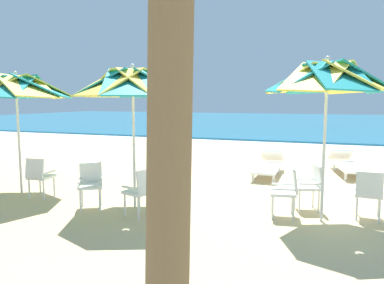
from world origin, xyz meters
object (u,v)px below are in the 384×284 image
object	(u,v)px
plastic_chair_5	(39,175)
sun_lounger_1	(348,165)
plastic_chair_4	(141,189)
plastic_chair_0	(311,184)
plastic_chair_3	(91,182)
beach_umbrella_1	(133,85)
sun_lounger_2	(268,166)
beach_umbrella_0	(327,80)
plastic_chair_1	(287,190)
beach_umbrella_2	(16,88)
plastic_chair_2	(369,192)

from	to	relation	value
plastic_chair_5	sun_lounger_1	distance (m)	7.97
plastic_chair_4	sun_lounger_1	distance (m)	6.42
plastic_chair_0	plastic_chair_3	world-z (taller)	same
beach_umbrella_1	plastic_chair_5	xyz separation A→B (m)	(-2.19, -0.16, -1.87)
plastic_chair_0	plastic_chair_4	bearing A→B (deg)	-152.53
plastic_chair_0	sun_lounger_2	distance (m)	3.14
beach_umbrella_0	plastic_chair_5	xyz separation A→B (m)	(-5.63, -0.51, -1.91)
beach_umbrella_0	beach_umbrella_1	xyz separation A→B (m)	(-3.44, -0.34, -0.04)
plastic_chair_4	sun_lounger_1	xyz separation A→B (m)	(3.65, 5.28, -0.22)
plastic_chair_1	plastic_chair_5	distance (m)	5.08
plastic_chair_5	sun_lounger_1	xyz separation A→B (m)	(6.27, 4.92, -0.22)
plastic_chair_0	beach_umbrella_1	bearing A→B (deg)	-163.79
plastic_chair_5	plastic_chair_4	bearing A→B (deg)	-7.71
plastic_chair_1	plastic_chair_3	xyz separation A→B (m)	(-3.62, -0.70, 0.00)
plastic_chair_1	beach_umbrella_1	distance (m)	3.43
plastic_chair_0	beach_umbrella_2	size ratio (longest dim) A/B	0.32
plastic_chair_0	plastic_chair_5	xyz separation A→B (m)	(-5.42, -1.10, 0.00)
plastic_chair_2	plastic_chair_3	size ratio (longest dim) A/B	1.00
plastic_chair_1	beach_umbrella_1	xyz separation A→B (m)	(-2.86, -0.34, 1.87)
plastic_chair_0	plastic_chair_1	xyz separation A→B (m)	(-0.37, -0.59, 0.00)
plastic_chair_4	beach_umbrella_0	bearing A→B (deg)	15.96
beach_umbrella_0	plastic_chair_2	distance (m)	2.08
sun_lounger_1	sun_lounger_2	bearing A→B (deg)	-155.72
plastic_chair_3	plastic_chair_5	xyz separation A→B (m)	(-1.43, 0.19, 0.00)
beach_umbrella_1	plastic_chair_5	world-z (taller)	beach_umbrella_1
plastic_chair_2	beach_umbrella_2	bearing A→B (deg)	-174.73
sun_lounger_2	beach_umbrella_1	bearing A→B (deg)	-117.66
plastic_chair_3	plastic_chair_5	bearing A→B (deg)	172.41
plastic_chair_2	beach_umbrella_1	xyz separation A→B (m)	(-4.19, -0.69, 1.87)
beach_umbrella_0	plastic_chair_3	bearing A→B (deg)	-170.58
beach_umbrella_1	plastic_chair_2	bearing A→B (deg)	9.28
beach_umbrella_0	plastic_chair_1	world-z (taller)	beach_umbrella_0
plastic_chair_2	beach_umbrella_1	distance (m)	4.64
beach_umbrella_1	beach_umbrella_2	size ratio (longest dim) A/B	1.02
plastic_chair_1	plastic_chair_3	distance (m)	3.69
plastic_chair_3	sun_lounger_2	xyz separation A→B (m)	(2.77, 4.18, -0.22)
plastic_chair_1	sun_lounger_1	distance (m)	4.58
plastic_chair_0	plastic_chair_5	world-z (taller)	same
plastic_chair_1	sun_lounger_2	bearing A→B (deg)	103.72
plastic_chair_3	beach_umbrella_2	xyz separation A→B (m)	(-2.13, 0.39, 1.84)
beach_umbrella_2	plastic_chair_5	size ratio (longest dim) A/B	3.12
beach_umbrella_1	sun_lounger_1	size ratio (longest dim) A/B	1.24
beach_umbrella_0	plastic_chair_3	distance (m)	4.67
plastic_chair_3	plastic_chair_1	bearing A→B (deg)	10.91
plastic_chair_0	plastic_chair_1	bearing A→B (deg)	-122.09
plastic_chair_0	plastic_chair_2	bearing A→B (deg)	-14.69
plastic_chair_0	plastic_chair_4	xyz separation A→B (m)	(-2.80, -1.46, 0.00)
plastic_chair_4	plastic_chair_5	xyz separation A→B (m)	(-2.62, 0.35, 0.00)
plastic_chair_4	sun_lounger_2	xyz separation A→B (m)	(1.58, 4.35, -0.22)
plastic_chair_5	plastic_chair_1	bearing A→B (deg)	5.74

